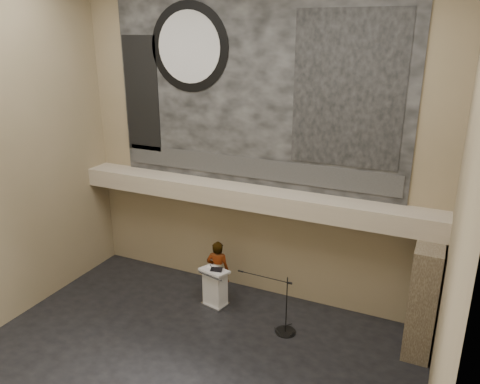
% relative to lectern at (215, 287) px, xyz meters
% --- Properties ---
extents(floor, '(10.00, 10.00, 0.00)m').
position_rel_lectern_xyz_m(floor, '(0.51, -2.70, -0.55)').
color(floor, black).
rests_on(floor, ground).
extents(wall_back, '(10.00, 0.02, 8.50)m').
position_rel_lectern_xyz_m(wall_back, '(0.51, 1.30, 3.70)').
color(wall_back, '#837453').
rests_on(wall_back, floor).
extents(wall_right, '(0.02, 8.00, 8.50)m').
position_rel_lectern_xyz_m(wall_right, '(5.51, -2.70, 3.70)').
color(wall_right, '#837453').
rests_on(wall_right, floor).
extents(soffit, '(10.00, 0.80, 0.50)m').
position_rel_lectern_xyz_m(soffit, '(0.51, 0.90, 2.40)').
color(soffit, tan).
rests_on(soffit, wall_back).
extents(sprinkler_left, '(0.04, 0.04, 0.06)m').
position_rel_lectern_xyz_m(sprinkler_left, '(-1.09, 0.85, 2.12)').
color(sprinkler_left, '#B2893D').
rests_on(sprinkler_left, soffit).
extents(sprinkler_right, '(0.04, 0.04, 0.06)m').
position_rel_lectern_xyz_m(sprinkler_right, '(2.41, 0.85, 2.12)').
color(sprinkler_right, '#B2893D').
rests_on(sprinkler_right, soffit).
extents(banner, '(8.00, 0.05, 5.00)m').
position_rel_lectern_xyz_m(banner, '(0.51, 1.27, 5.15)').
color(banner, black).
rests_on(banner, wall_back).
extents(banner_text_strip, '(7.76, 0.02, 0.55)m').
position_rel_lectern_xyz_m(banner_text_strip, '(0.51, 1.23, 3.10)').
color(banner_text_strip, '#2D2D2D').
rests_on(banner_text_strip, banner).
extents(banner_clock_rim, '(2.30, 0.02, 2.30)m').
position_rel_lectern_xyz_m(banner_clock_rim, '(-1.29, 1.23, 6.15)').
color(banner_clock_rim, black).
rests_on(banner_clock_rim, banner).
extents(banner_clock_face, '(1.84, 0.02, 1.84)m').
position_rel_lectern_xyz_m(banner_clock_face, '(-1.29, 1.21, 6.15)').
color(banner_clock_face, silver).
rests_on(banner_clock_face, banner).
extents(banner_building_print, '(2.60, 0.02, 3.60)m').
position_rel_lectern_xyz_m(banner_building_print, '(2.91, 1.23, 5.25)').
color(banner_building_print, black).
rests_on(banner_building_print, banner).
extents(banner_brick_print, '(1.10, 0.02, 3.20)m').
position_rel_lectern_xyz_m(banner_brick_print, '(-2.89, 1.23, 4.85)').
color(banner_brick_print, black).
rests_on(banner_brick_print, banner).
extents(stone_pier, '(0.60, 1.40, 2.70)m').
position_rel_lectern_xyz_m(stone_pier, '(5.16, 0.45, 0.80)').
color(stone_pier, '#473A2B').
rests_on(stone_pier, floor).
extents(lectern, '(0.82, 0.66, 1.14)m').
position_rel_lectern_xyz_m(lectern, '(0.00, 0.00, 0.00)').
color(lectern, silver).
rests_on(lectern, floor).
extents(binder, '(0.37, 0.33, 0.04)m').
position_rel_lectern_xyz_m(binder, '(0.06, -0.02, 0.56)').
color(binder, black).
rests_on(binder, lectern).
extents(papers, '(0.26, 0.34, 0.00)m').
position_rel_lectern_xyz_m(papers, '(-0.14, -0.03, 0.55)').
color(papers, white).
rests_on(papers, lectern).
extents(speaker_person, '(0.71, 0.53, 1.75)m').
position_rel_lectern_xyz_m(speaker_person, '(-0.09, 0.35, 0.32)').
color(speaker_person, white).
rests_on(speaker_person, floor).
extents(mic_stand, '(1.57, 0.52, 1.54)m').
position_rel_lectern_xyz_m(mic_stand, '(2.10, -0.34, -0.32)').
color(mic_stand, black).
rests_on(mic_stand, floor).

